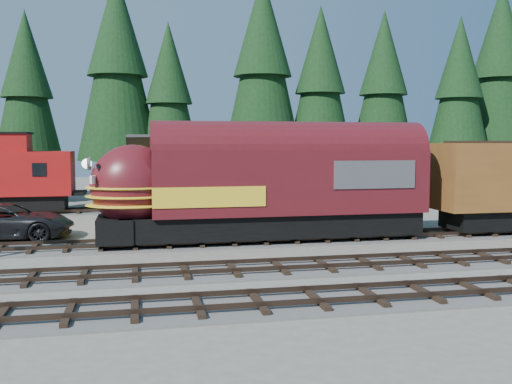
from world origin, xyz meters
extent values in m
plane|color=#6B665B|center=(0.00, 0.00, 0.00)|extent=(120.00, 120.00, 0.00)
cube|color=#4C4947|center=(10.00, 4.00, 0.04)|extent=(68.00, 3.20, 0.08)
cube|color=#38281E|center=(10.00, 3.28, 0.25)|extent=(68.00, 0.08, 0.16)
cube|color=#38281E|center=(10.00, 4.72, 0.25)|extent=(68.00, 0.08, 0.16)
cube|color=#4C4947|center=(-10.00, 18.00, 0.04)|extent=(32.00, 3.20, 0.08)
cube|color=#38281E|center=(-10.00, 17.28, 0.25)|extent=(32.00, 0.08, 0.16)
cube|color=#38281E|center=(-10.00, 18.72, 0.25)|extent=(32.00, 0.08, 0.16)
cube|color=gold|center=(0.00, 10.50, 1.70)|extent=(12.00, 6.00, 3.40)
cube|color=gold|center=(0.00, 10.50, 4.12)|extent=(11.88, 3.30, 1.44)
cube|color=white|center=(-6.04, 9.50, 2.20)|extent=(0.06, 2.40, 0.60)
cone|color=black|center=(-14.37, 26.02, 9.11)|extent=(5.56, 5.56, 12.66)
cone|color=black|center=(-7.27, 25.78, 11.12)|extent=(6.78, 6.78, 15.45)
cone|color=black|center=(-3.18, 24.93, 8.69)|extent=(5.30, 5.30, 12.07)
cone|color=black|center=(4.85, 25.62, 11.37)|extent=(6.94, 6.94, 15.80)
cone|color=black|center=(9.83, 24.97, 9.84)|extent=(6.00, 6.00, 13.67)
cone|color=black|center=(16.21, 26.09, 9.91)|extent=(6.05, 6.05, 13.77)
cone|color=black|center=(22.59, 24.07, 9.53)|extent=(5.81, 5.81, 13.24)
cone|color=black|center=(27.97, 26.00, 11.76)|extent=(7.18, 7.18, 16.35)
cube|color=black|center=(0.59, 4.00, 0.89)|extent=(14.58, 2.61, 1.13)
cube|color=#521218|center=(1.41, 4.00, 2.99)|extent=(13.30, 3.07, 3.07)
ellipsoid|color=#521218|center=(-6.06, 4.00, 2.89)|extent=(3.89, 3.01, 3.79)
cube|color=#38383A|center=(5.20, 4.00, 3.35)|extent=(4.09, 3.13, 1.33)
sphere|color=white|center=(-8.09, 4.00, 3.91)|extent=(0.45, 0.45, 0.45)
cube|color=#9F1011|center=(-14.10, 18.00, 4.86)|extent=(2.36, 2.16, 1.18)
imported|color=black|center=(-12.35, 7.57, 0.90)|extent=(6.66, 3.33, 1.81)
camera|label=1|loc=(-5.87, -22.81, 4.88)|focal=40.00mm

